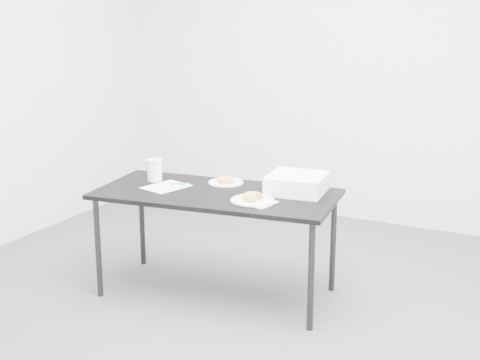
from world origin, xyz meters
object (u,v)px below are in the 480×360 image
at_px(pen, 180,184).
at_px(donut_near, 252,197).
at_px(donut_far, 226,179).
at_px(scorecard, 166,187).
at_px(bakery_box, 297,183).
at_px(plate_far, 226,183).
at_px(plate_near, 252,200).
at_px(coffee_cup, 155,170).
at_px(table, 216,200).

bearing_deg(pen, donut_near, -41.28).
bearing_deg(donut_far, donut_near, -41.44).
distance_m(scorecard, bakery_box, 0.83).
bearing_deg(pen, scorecard, -147.99).
xyz_separation_m(donut_near, plate_far, (-0.34, 0.30, -0.03)).
height_order(scorecard, plate_near, plate_near).
bearing_deg(bakery_box, donut_near, -123.61).
xyz_separation_m(donut_far, coffee_cup, (-0.44, -0.16, 0.05)).
bearing_deg(bakery_box, pen, -173.45).
height_order(table, pen, pen).
height_order(scorecard, plate_far, plate_far).
relative_size(scorecard, coffee_cup, 1.88).
xyz_separation_m(table, donut_near, (0.29, -0.08, 0.08)).
distance_m(table, pen, 0.30).
distance_m(plate_far, bakery_box, 0.50).
bearing_deg(plate_far, plate_near, -41.44).
distance_m(donut_near, coffee_cup, 0.80).
height_order(table, plate_near, plate_near).
xyz_separation_m(pen, plate_far, (0.24, 0.17, -0.00)).
bearing_deg(plate_far, scorecard, -138.75).
xyz_separation_m(table, coffee_cup, (-0.49, 0.05, 0.12)).
distance_m(plate_near, bakery_box, 0.35).
bearing_deg(plate_near, scorecard, 176.09).
relative_size(donut_far, bakery_box, 0.32).
relative_size(table, plate_near, 6.01).
bearing_deg(table, plate_near, -23.43).
bearing_deg(coffee_cup, plate_far, 20.21).
bearing_deg(pen, plate_near, -41.28).
bearing_deg(donut_far, pen, -145.19).
height_order(scorecard, coffee_cup, coffee_cup).
relative_size(pen, coffee_cup, 0.87).
height_order(coffee_cup, bakery_box, coffee_cup).
bearing_deg(scorecard, donut_far, 55.58).
height_order(table, donut_near, donut_near).
distance_m(scorecard, donut_far, 0.39).
relative_size(donut_near, coffee_cup, 0.84).
relative_size(donut_far, coffee_cup, 0.74).
relative_size(pen, bakery_box, 0.37).
bearing_deg(donut_near, bakery_box, 63.42).
relative_size(plate_far, donut_far, 2.13).
distance_m(table, donut_far, 0.23).
distance_m(table, plate_near, 0.31).
distance_m(donut_near, bakery_box, 0.35).
distance_m(table, plate_far, 0.23).
relative_size(table, coffee_cup, 10.73).
height_order(table, coffee_cup, coffee_cup).
bearing_deg(bakery_box, table, -160.11).
xyz_separation_m(plate_near, donut_far, (-0.34, 0.30, 0.02)).
height_order(plate_near, plate_far, plate_near).
bearing_deg(coffee_cup, bakery_box, 10.40).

